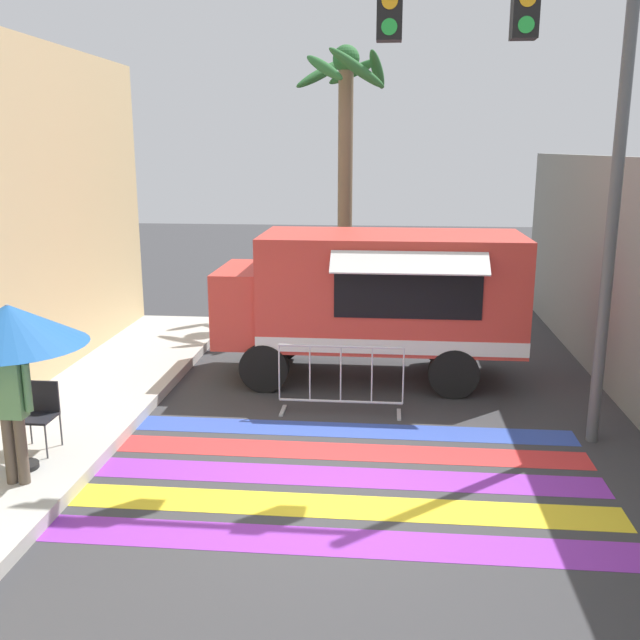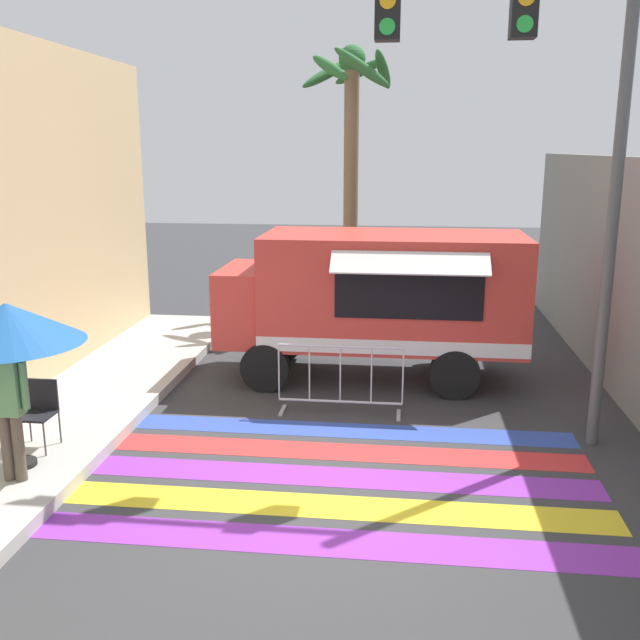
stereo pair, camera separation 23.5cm
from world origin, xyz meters
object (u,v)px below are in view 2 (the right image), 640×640
object	(u,v)px
traffic_signal_pole	(530,84)
palm_tree	(351,135)
food_truck	(369,293)
vendor_person	(8,400)
folding_chair	(38,407)
barricade_front	(340,380)
patio_umbrella	(7,324)

from	to	relation	value
traffic_signal_pole	palm_tree	bearing A→B (deg)	111.33
food_truck	traffic_signal_pole	xyz separation A→B (m)	(2.08, -2.57, 3.24)
traffic_signal_pole	vendor_person	xyz separation A→B (m)	(-6.01, -2.31, -3.61)
folding_chair	palm_tree	world-z (taller)	palm_tree
traffic_signal_pole	folding_chair	bearing A→B (deg)	-167.90
traffic_signal_pole	folding_chair	xyz separation A→B (m)	(-6.20, -1.33, -4.07)
folding_chair	vendor_person	bearing A→B (deg)	-59.26
palm_tree	vendor_person	bearing A→B (deg)	-109.17
food_truck	palm_tree	xyz separation A→B (m)	(-0.67, 4.48, 2.75)
barricade_front	patio_umbrella	bearing A→B (deg)	-144.46
folding_chair	food_truck	bearing A→B (deg)	63.29
folding_chair	traffic_signal_pole	bearing A→B (deg)	31.98
vendor_person	palm_tree	xyz separation A→B (m)	(3.26, 9.36, 3.12)
traffic_signal_pole	folding_chair	distance (m)	7.54
barricade_front	palm_tree	size ratio (longest dim) A/B	0.31
traffic_signal_pole	barricade_front	size ratio (longest dim) A/B	3.53
food_truck	palm_tree	size ratio (longest dim) A/B	0.84
traffic_signal_pole	patio_umbrella	bearing A→B (deg)	-162.50
vendor_person	folding_chair	bearing A→B (deg)	91.51
barricade_front	traffic_signal_pole	bearing A→B (deg)	-16.64
palm_tree	barricade_front	bearing A→B (deg)	-86.98
patio_umbrella	palm_tree	world-z (taller)	palm_tree
patio_umbrella	palm_tree	size ratio (longest dim) A/B	0.33
vendor_person	palm_tree	world-z (taller)	palm_tree
patio_umbrella	palm_tree	distance (m)	9.88
traffic_signal_pole	vendor_person	world-z (taller)	traffic_signal_pole
folding_chair	vendor_person	xyz separation A→B (m)	(0.19, -0.98, 0.46)
traffic_signal_pole	vendor_person	bearing A→B (deg)	-158.95
barricade_front	folding_chair	bearing A→B (deg)	-151.50
traffic_signal_pole	barricade_front	distance (m)	4.93
patio_umbrella	barricade_front	world-z (taller)	patio_umbrella
traffic_signal_pole	palm_tree	distance (m)	7.59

